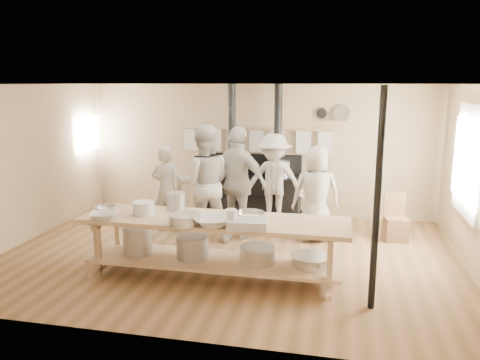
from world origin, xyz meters
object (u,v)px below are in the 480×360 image
object	(u,v)px
cook_far_left	(167,188)
chair	(395,226)
cook_right	(239,183)
roasting_pan	(247,224)
stove	(254,192)
prep_table	(213,242)
cook_by_window	(274,181)
cook_center	(316,194)
cook_left	(204,184)

from	to	relation	value
cook_far_left	chair	size ratio (longest dim) A/B	1.97
cook_right	roasting_pan	world-z (taller)	cook_right
stove	prep_table	world-z (taller)	stove
prep_table	chair	bearing A→B (deg)	40.05
prep_table	cook_by_window	world-z (taller)	cook_by_window
stove	roasting_pan	world-z (taller)	stove
prep_table	cook_center	world-z (taller)	cook_center
cook_right	stove	bearing A→B (deg)	-67.23
cook_far_left	cook_by_window	size ratio (longest dim) A/B	0.90
cook_far_left	prep_table	bearing A→B (deg)	126.50
stove	cook_center	size ratio (longest dim) A/B	1.60
cook_far_left	chair	bearing A→B (deg)	-175.06
roasting_pan	cook_by_window	bearing A→B (deg)	91.43
cook_by_window	roasting_pan	world-z (taller)	cook_by_window
stove	cook_right	distance (m)	1.32
prep_table	cook_far_left	bearing A→B (deg)	126.13
cook_far_left	cook_left	xyz separation A→B (m)	(0.80, -0.39, 0.21)
cook_center	chair	size ratio (longest dim) A/B	2.06
cook_left	stove	bearing A→B (deg)	-128.67
cook_left	chair	size ratio (longest dim) A/B	2.49
cook_center	cook_right	distance (m)	1.31
cook_by_window	chair	size ratio (longest dim) A/B	2.19
cook_by_window	chair	bearing A→B (deg)	-7.49
prep_table	cook_by_window	xyz separation A→B (m)	(0.47, 2.52, 0.34)
cook_by_window	cook_right	bearing A→B (deg)	-122.31
stove	prep_table	xyz separation A→B (m)	(-0.00, -3.02, -0.00)
prep_table	cook_center	xyz separation A→B (m)	(1.27, 1.87, 0.29)
cook_by_window	chair	distance (m)	2.25
stove	chair	distance (m)	2.75
cook_right	cook_by_window	size ratio (longest dim) A/B	1.11
prep_table	cook_by_window	bearing A→B (deg)	79.52
prep_table	cook_center	size ratio (longest dim) A/B	2.22
cook_center	roasting_pan	distance (m)	2.32
cook_by_window	cook_left	bearing A→B (deg)	-133.51
cook_left	cook_center	distance (m)	1.88
prep_table	cook_right	world-z (taller)	cook_right
stove	cook_right	size ratio (longest dim) A/B	1.35
prep_table	cook_right	size ratio (longest dim) A/B	1.88
cook_far_left	chair	world-z (taller)	cook_far_left
chair	roasting_pan	distance (m)	3.33
stove	chair	bearing A→B (deg)	-17.69
cook_center	cook_far_left	bearing A→B (deg)	-9.04
cook_right	cook_center	bearing A→B (deg)	-151.52
prep_table	roasting_pan	bearing A→B (deg)	-31.56
roasting_pan	cook_far_left	bearing A→B (deg)	130.84
roasting_pan	cook_left	bearing A→B (deg)	121.18
cook_left	roasting_pan	distance (m)	2.12
stove	cook_by_window	xyz separation A→B (m)	(0.46, -0.50, 0.34)
cook_by_window	cook_center	bearing A→B (deg)	-37.77
stove	cook_right	world-z (taller)	stove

